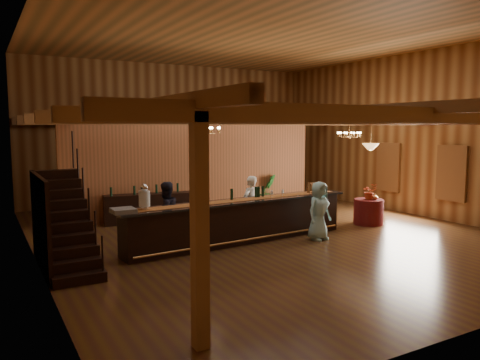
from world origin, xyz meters
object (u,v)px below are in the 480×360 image
pendant_lamp (371,147)px  beverage_dispenser (144,197)px  round_table (368,212)px  backbar_shelf (157,207)px  chandelier_right (349,134)px  guest (319,211)px  tasting_bar (240,221)px  staff_second (166,213)px  floor_plant (268,191)px  bartender (250,205)px  raffle_drum (312,187)px  chandelier_left (205,130)px

pendant_lamp → beverage_dispenser: bearing=-178.6°
round_table → backbar_shelf: bearing=147.4°
beverage_dispenser → chandelier_right: (7.99, 2.03, 1.34)m
round_table → guest: 2.77m
beverage_dispenser → backbar_shelf: beverage_dispenser is taller
tasting_bar → pendant_lamp: bearing=-4.2°
pendant_lamp → round_table: bearing=0.0°
staff_second → floor_plant: bearing=-164.3°
bartender → staff_second: (-2.53, -0.05, -0.01)m
beverage_dispenser → guest: (4.55, -0.65, -0.61)m
tasting_bar → staff_second: bearing=153.9°
raffle_drum → chandelier_right: (2.92, 1.73, 1.45)m
pendant_lamp → bartender: (-3.82, 0.72, -1.58)m
chandelier_right → pendant_lamp: same height
staff_second → chandelier_right: bearing=172.6°
beverage_dispenser → guest: 4.64m
raffle_drum → round_table: bearing=-3.1°
staff_second → pendant_lamp: bearing=157.3°
bartender → chandelier_left: bearing=-18.4°
tasting_bar → beverage_dispenser: size_ratio=11.17×
backbar_shelf → guest: size_ratio=2.07×
bartender → guest: bartender is taller
backbar_shelf → bartender: 3.36m
backbar_shelf → round_table: bearing=-23.7°
staff_second → floor_plant: (5.20, 3.30, -0.17)m
pendant_lamp → staff_second: (-6.35, 0.68, -1.59)m
chandelier_right → pendant_lamp: (-0.82, -1.85, -0.34)m
round_table → chandelier_right: bearing=66.1°
tasting_bar → chandelier_right: bearing=14.7°
backbar_shelf → guest: guest is taller
chandelier_left → beverage_dispenser: bearing=-156.5°
round_table → chandelier_left: bearing=172.7°
tasting_bar → pendant_lamp: pendant_lamp is taller
beverage_dispenser → raffle_drum: 5.07m
beverage_dispenser → round_table: bearing=1.4°
beverage_dispenser → chandelier_right: 8.35m
tasting_bar → bartender: bearing=40.8°
chandelier_left → staff_second: bearing=179.5°
tasting_bar → floor_plant: 5.26m
chandelier_right → floor_plant: chandelier_right is taller
raffle_drum → guest: size_ratio=0.22×
bartender → floor_plant: 4.21m
tasting_bar → staff_second: 1.93m
chandelier_right → pendant_lamp: bearing=-113.9°
bartender → guest: 1.97m
chandelier_right → pendant_lamp: 2.05m
bartender → staff_second: size_ratio=1.01×
guest → raffle_drum: bearing=50.9°
backbar_shelf → tasting_bar: bearing=-65.4°
round_table → pendant_lamp: bearing=180.0°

